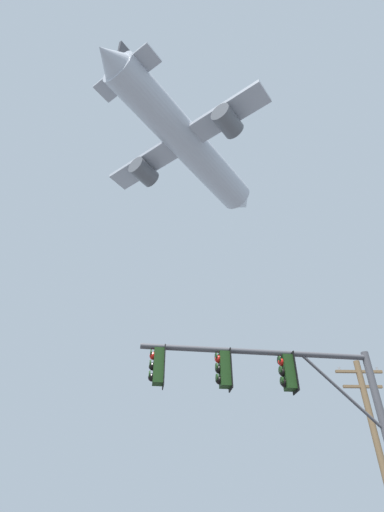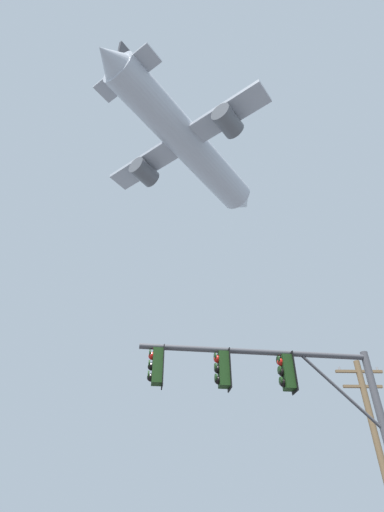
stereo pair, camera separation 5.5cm
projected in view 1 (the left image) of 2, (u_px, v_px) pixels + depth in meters
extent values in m
cylinder|color=#4C4C51|center=(256.00, 352.00, 10.58)|extent=(6.19, 0.79, 0.15)
cylinder|color=#4C4C51|center=(341.00, 391.00, 10.25)|extent=(1.92, 0.28, 1.95)
cube|color=#193814|center=(158.00, 366.00, 10.00)|extent=(0.29, 0.35, 0.90)
cylinder|color=#193814|center=(159.00, 347.00, 10.30)|extent=(0.05, 0.05, 0.12)
cube|color=black|center=(164.00, 367.00, 10.01)|extent=(0.07, 0.46, 1.04)
sphere|color=red|center=(153.00, 356.00, 10.14)|extent=(0.20, 0.20, 0.20)
cylinder|color=#193814|center=(151.00, 354.00, 10.17)|extent=(0.06, 0.21, 0.21)
sphere|color=black|center=(153.00, 367.00, 9.98)|extent=(0.20, 0.20, 0.20)
cylinder|color=#193814|center=(150.00, 364.00, 10.00)|extent=(0.06, 0.21, 0.21)
sphere|color=black|center=(152.00, 378.00, 9.81)|extent=(0.20, 0.20, 0.20)
cylinder|color=#193814|center=(150.00, 375.00, 9.84)|extent=(0.06, 0.21, 0.21)
cube|color=#193814|center=(225.00, 370.00, 10.18)|extent=(0.29, 0.35, 0.90)
cylinder|color=#193814|center=(224.00, 351.00, 10.48)|extent=(0.05, 0.05, 0.12)
cube|color=black|center=(230.00, 370.00, 10.19)|extent=(0.07, 0.46, 1.04)
sphere|color=red|center=(219.00, 359.00, 10.32)|extent=(0.20, 0.20, 0.20)
cylinder|color=#193814|center=(216.00, 357.00, 10.35)|extent=(0.06, 0.21, 0.21)
sphere|color=black|center=(219.00, 370.00, 10.16)|extent=(0.20, 0.20, 0.20)
cylinder|color=#193814|center=(216.00, 367.00, 10.18)|extent=(0.06, 0.21, 0.21)
sphere|color=black|center=(219.00, 380.00, 9.99)|extent=(0.20, 0.20, 0.20)
cylinder|color=#193814|center=(217.00, 378.00, 10.02)|extent=(0.06, 0.21, 0.21)
cube|color=#193814|center=(288.00, 373.00, 10.36)|extent=(0.29, 0.35, 0.90)
cylinder|color=#193814|center=(286.00, 354.00, 10.66)|extent=(0.05, 0.05, 0.12)
cube|color=black|center=(293.00, 373.00, 10.37)|extent=(0.07, 0.46, 1.04)
sphere|color=red|center=(282.00, 362.00, 10.50)|extent=(0.20, 0.20, 0.20)
cylinder|color=#193814|center=(279.00, 360.00, 10.53)|extent=(0.06, 0.21, 0.21)
sphere|color=black|center=(283.00, 373.00, 10.34)|extent=(0.20, 0.20, 0.20)
cylinder|color=#193814|center=(280.00, 370.00, 10.36)|extent=(0.06, 0.21, 0.21)
sphere|color=black|center=(284.00, 383.00, 10.17)|extent=(0.20, 0.20, 0.20)
cylinder|color=#193814|center=(282.00, 381.00, 10.20)|extent=(0.06, 0.21, 0.21)
cylinder|color=brown|center=(381.00, 461.00, 16.27)|extent=(0.28, 0.28, 8.51)
cube|color=brown|center=(359.00, 372.00, 18.47)|extent=(2.20, 0.12, 0.12)
cube|color=brown|center=(363.00, 387.00, 18.06)|extent=(1.80, 0.12, 0.12)
cylinder|color=gray|center=(339.00, 369.00, 18.52)|extent=(0.10, 0.10, 0.18)
cylinder|color=gray|center=(377.00, 369.00, 18.56)|extent=(0.10, 0.10, 0.18)
cylinder|color=#B7BCC6|center=(186.00, 142.00, 51.04)|extent=(18.86, 22.33, 4.43)
cone|color=#B7BCC6|center=(241.00, 202.00, 60.03)|extent=(5.19, 4.99, 4.21)
cone|color=#B7BCC6|center=(109.00, 57.00, 42.13)|extent=(4.67, 4.50, 3.76)
cube|color=#A8ADB7|center=(183.00, 142.00, 50.20)|extent=(20.38, 16.92, 0.50)
cylinder|color=#595B60|center=(144.00, 172.00, 52.59)|extent=(4.01, 4.15, 2.49)
cylinder|color=#595B60|center=(227.00, 121.00, 46.24)|extent=(4.01, 4.15, 2.49)
cube|color=#333338|center=(130.00, 66.00, 45.48)|extent=(2.65, 3.25, 5.26)
cube|color=#A8ADB7|center=(126.00, 74.00, 44.08)|extent=(8.07, 7.09, 0.28)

